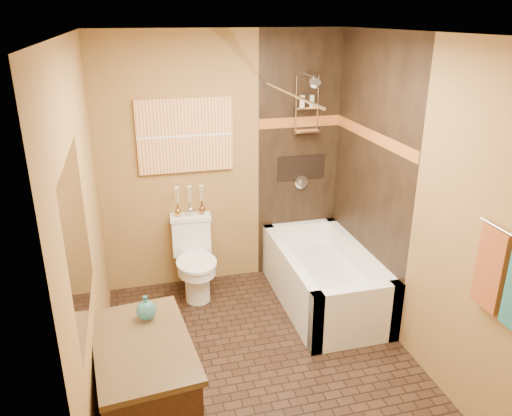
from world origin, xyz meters
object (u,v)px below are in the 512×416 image
object	(u,v)px
toilet	(195,258)
sunset_painting	(185,136)
vanity	(146,397)
bathtub	(324,282)

from	to	relation	value
toilet	sunset_painting	bearing A→B (deg)	95.71
vanity	bathtub	bearing A→B (deg)	32.38
bathtub	toilet	distance (m)	1.27
sunset_painting	vanity	size ratio (longest dim) A/B	0.94
bathtub	vanity	size ratio (longest dim) A/B	1.56
bathtub	toilet	world-z (taller)	toilet
toilet	vanity	xyz separation A→B (m)	(-0.56, -1.81, 0.01)
toilet	vanity	world-z (taller)	vanity
bathtub	vanity	bearing A→B (deg)	-142.01
sunset_painting	bathtub	distance (m)	1.91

